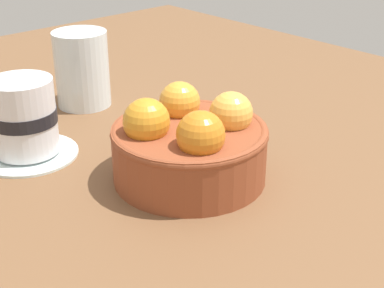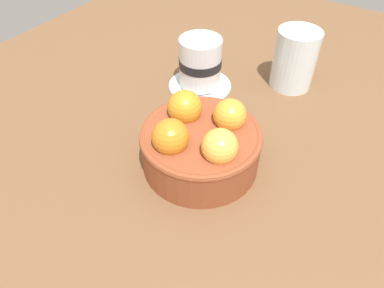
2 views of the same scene
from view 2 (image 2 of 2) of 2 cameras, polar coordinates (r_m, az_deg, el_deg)
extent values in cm
cube|color=brown|center=(51.06, 1.30, -4.74)|extent=(133.93, 107.62, 4.32)
cylinder|color=brown|center=(47.43, 1.40, -0.70)|extent=(15.86, 15.86, 5.72)
torus|color=brown|center=(45.75, 1.45, 1.51)|extent=(16.06, 16.06, 1.00)
sphere|color=#F3B048|center=(42.04, 4.49, -0.40)|extent=(4.49, 4.49, 4.49)
sphere|color=gold|center=(46.64, 6.12, 4.66)|extent=(4.42, 4.42, 4.42)
sphere|color=orange|center=(47.69, -1.18, 5.94)|extent=(4.71, 4.71, 4.71)
sphere|color=orange|center=(43.21, -3.50, 1.12)|extent=(4.68, 4.68, 4.68)
cylinder|color=white|center=(63.84, 1.28, 9.58)|extent=(11.10, 11.10, 0.60)
cylinder|color=white|center=(61.45, 1.35, 13.06)|extent=(7.15, 7.15, 8.39)
cylinder|color=black|center=(61.43, 1.35, 13.08)|extent=(7.31, 7.31, 1.51)
cylinder|color=silver|center=(64.14, 16.23, 13.01)|extent=(7.25, 7.25, 10.18)
camera|label=1|loc=(0.54, -68.74, 9.42)|focal=53.37mm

